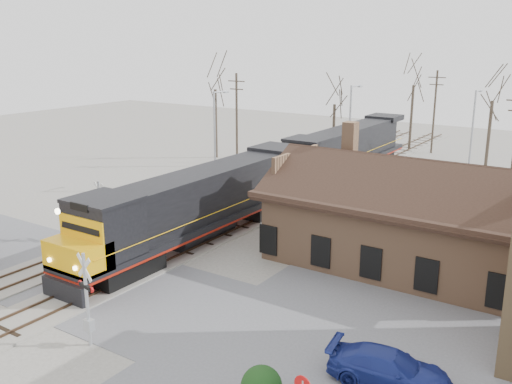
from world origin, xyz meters
TOP-DOWN VIEW (x-y plane):
  - ground at (0.00, 0.00)m, footprint 140.00×140.00m
  - road at (0.00, 0.00)m, footprint 60.00×9.00m
  - parking_lot at (18.00, 4.00)m, footprint 22.00×26.00m
  - track_main at (0.00, 15.00)m, footprint 3.40×90.00m
  - track_siding at (-4.50, 15.00)m, footprint 3.40×90.00m
  - depot at (11.99, 12.00)m, footprint 15.20×9.31m
  - locomotive_lead at (0.00, 7.77)m, footprint 3.29×22.04m
  - locomotive_trailing at (0.00, 30.08)m, footprint 3.29×22.04m
  - crossbuck_near at (4.34, -4.61)m, footprint 1.20×0.33m
  - crossbuck_far at (-5.61, 4.91)m, footprint 1.14×0.30m
  - parked_car at (16.20, -0.21)m, footprint 4.95×2.58m
  - streetlight_a at (-7.24, 19.48)m, footprint 0.25×2.04m
  - streetlight_b at (3.61, 23.24)m, footprint 0.25×2.04m
  - streetlight_c at (10.85, 33.18)m, footprint 0.25×2.04m
  - utility_pole_a at (-11.45, 28.48)m, footprint 2.00×0.24m
  - utility_pole_b at (3.36, 46.76)m, footprint 2.00×0.24m
  - tree_a at (-15.96, 30.79)m, footprint 5.05×5.05m
  - tree_b at (-4.26, 36.39)m, footprint 4.10×4.10m
  - tree_c at (0.64, 46.99)m, footprint 5.13×5.13m
  - tree_d at (11.04, 39.17)m, footprint 4.78×4.78m

SIDE VIEW (x-z plane):
  - ground at x=0.00m, z-range 0.00..0.00m
  - road at x=0.00m, z-range 0.00..0.03m
  - parking_lot at x=18.00m, z-range 0.01..0.04m
  - track_main at x=0.00m, z-range -0.05..0.19m
  - track_siding at x=-4.50m, z-range -0.05..0.19m
  - parked_car at x=16.20m, z-range 0.00..1.37m
  - crossbuck_far at x=-5.61m, z-range -0.12..3.89m
  - crossbuck_near at x=4.34m, z-range -0.14..4.11m
  - depot at x=11.99m, z-range -1.54..6.36m
  - locomotive_trailing at x=0.00m, z-range 0.26..4.89m
  - locomotive_lead at x=0.00m, z-range 0.12..5.02m
  - streetlight_c at x=10.85m, z-range 0.53..9.12m
  - streetlight_a at x=-7.24m, z-range 0.53..9.14m
  - utility_pole_b at x=3.36m, z-range 0.22..9.71m
  - utility_pole_a at x=-11.45m, z-range 0.22..9.78m
  - streetlight_b at x=3.61m, z-range 0.54..9.88m
  - tree_b at x=-4.26m, z-range 2.12..12.17m
  - tree_d at x=11.04m, z-range 2.48..14.19m
  - tree_a at x=-15.96m, z-range 2.63..15.00m
  - tree_c at x=0.64m, z-range 2.67..15.24m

